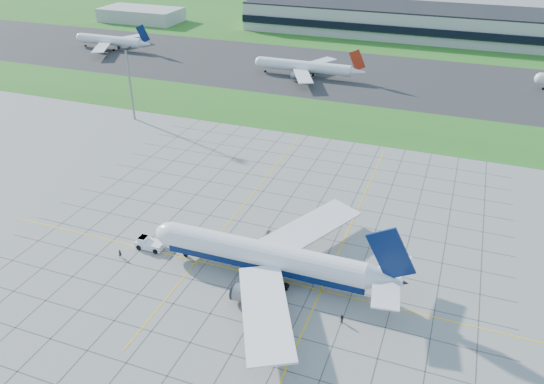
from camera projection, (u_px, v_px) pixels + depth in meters
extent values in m
plane|color=#999993|center=(243.00, 266.00, 113.93)|extent=(1400.00, 1400.00, 0.00)
cube|color=#29641C|center=(344.00, 120.00, 187.38)|extent=(700.00, 35.00, 0.04)
cube|color=#383838|center=(374.00, 77.00, 232.26)|extent=(700.00, 75.00, 0.04)
cube|color=#29641C|center=(409.00, 26.00, 322.05)|extent=(700.00, 145.00, 0.04)
cube|color=#474744|center=(88.00, 204.00, 136.80)|extent=(0.18, 130.00, 0.02)
cube|color=#474744|center=(114.00, 209.00, 134.34)|extent=(0.18, 130.00, 0.02)
cube|color=#474744|center=(141.00, 215.00, 131.89)|extent=(0.18, 130.00, 0.02)
cube|color=#474744|center=(169.00, 221.00, 129.44)|extent=(0.18, 130.00, 0.02)
cube|color=#474744|center=(198.00, 227.00, 126.99)|extent=(0.18, 130.00, 0.02)
cube|color=#474744|center=(229.00, 234.00, 124.54)|extent=(0.18, 130.00, 0.02)
cube|color=#474744|center=(260.00, 241.00, 122.08)|extent=(0.18, 130.00, 0.02)
cube|color=#474744|center=(293.00, 248.00, 119.63)|extent=(0.18, 130.00, 0.02)
cube|color=#474744|center=(328.00, 255.00, 117.18)|extent=(0.18, 130.00, 0.02)
cube|color=#474744|center=(363.00, 263.00, 114.73)|extent=(0.18, 130.00, 0.02)
cube|color=#474744|center=(401.00, 271.00, 112.28)|extent=(0.18, 130.00, 0.02)
cube|color=#474744|center=(439.00, 279.00, 109.82)|extent=(0.18, 130.00, 0.02)
cube|color=#474744|center=(480.00, 288.00, 107.37)|extent=(0.18, 130.00, 0.02)
cube|color=#474744|center=(167.00, 376.00, 87.80)|extent=(110.00, 0.18, 0.02)
cube|color=#474744|center=(190.00, 343.00, 94.33)|extent=(110.00, 0.18, 0.02)
cube|color=#474744|center=(210.00, 314.00, 100.86)|extent=(110.00, 0.18, 0.02)
cube|color=#474744|center=(228.00, 288.00, 107.39)|extent=(110.00, 0.18, 0.02)
cube|color=#474744|center=(243.00, 266.00, 113.92)|extent=(110.00, 0.18, 0.02)
cube|color=#474744|center=(257.00, 246.00, 120.45)|extent=(110.00, 0.18, 0.02)
cube|color=#474744|center=(270.00, 228.00, 126.98)|extent=(110.00, 0.18, 0.02)
cube|color=#474744|center=(281.00, 211.00, 133.51)|extent=(110.00, 0.18, 0.02)
cube|color=#474744|center=(291.00, 196.00, 140.04)|extent=(110.00, 0.18, 0.02)
cube|color=#474744|center=(300.00, 183.00, 146.57)|extent=(110.00, 0.18, 0.02)
cube|color=#474744|center=(309.00, 171.00, 153.10)|extent=(110.00, 0.18, 0.02)
cube|color=#474744|center=(317.00, 159.00, 159.63)|extent=(110.00, 0.18, 0.02)
cube|color=#474744|center=(324.00, 149.00, 166.16)|extent=(110.00, 0.18, 0.02)
cube|color=yellow|center=(240.00, 271.00, 112.29)|extent=(120.00, 0.25, 0.03)
cube|color=yellow|center=(238.00, 212.00, 133.31)|extent=(0.25, 100.00, 0.03)
cube|color=yellow|center=(347.00, 233.00, 124.73)|extent=(0.25, 100.00, 0.03)
cube|color=#B7B7B2|center=(480.00, 27.00, 285.72)|extent=(260.00, 42.00, 15.00)
cube|color=black|center=(478.00, 36.00, 268.41)|extent=(260.00, 1.00, 4.00)
cube|color=black|center=(482.00, 12.00, 281.85)|extent=(260.00, 42.00, 0.80)
cube|color=#B7B7B2|center=(141.00, 15.00, 332.41)|extent=(50.00, 25.00, 8.00)
cylinder|color=gray|center=(130.00, 85.00, 182.31)|extent=(0.70, 0.70, 25.00)
cube|color=black|center=(125.00, 48.00, 176.09)|extent=(2.50, 2.50, 0.80)
cylinder|color=white|center=(266.00, 255.00, 108.67)|extent=(42.40, 5.84, 5.53)
cube|color=#071A49|center=(266.00, 262.00, 109.53)|extent=(42.40, 5.47, 1.47)
ellipsoid|color=white|center=(175.00, 235.00, 115.04)|extent=(8.88, 5.59, 5.53)
cube|color=black|center=(166.00, 231.00, 115.42)|extent=(2.05, 2.96, 0.55)
cone|color=white|center=(385.00, 280.00, 101.20)|extent=(7.41, 5.30, 5.25)
cube|color=#071A49|center=(391.00, 254.00, 98.04)|extent=(10.04, 0.53, 11.76)
cube|color=white|center=(312.00, 227.00, 119.52)|extent=(18.62, 26.84, 0.89)
cube|color=white|center=(265.00, 311.00, 95.40)|extent=(18.91, 26.79, 0.89)
cylinder|color=slate|center=(281.00, 241.00, 117.94)|extent=(6.01, 3.54, 3.50)
cylinder|color=slate|center=(248.00, 294.00, 102.11)|extent=(6.01, 3.54, 3.50)
cylinder|color=gray|center=(185.00, 252.00, 116.28)|extent=(0.33, 0.33, 2.39)
cylinder|color=black|center=(186.00, 254.00, 116.62)|extent=(1.02, 0.47, 1.01)
cylinder|color=black|center=(291.00, 269.00, 111.93)|extent=(1.21, 1.11, 1.20)
cylinder|color=black|center=(282.00, 286.00, 107.11)|extent=(1.21, 1.11, 1.20)
cube|color=white|center=(150.00, 244.00, 119.19)|extent=(6.43, 3.04, 1.50)
cube|color=white|center=(143.00, 239.00, 119.18)|extent=(1.94, 2.36, 1.18)
cube|color=black|center=(143.00, 238.00, 119.07)|extent=(1.73, 2.15, 0.75)
cube|color=gray|center=(168.00, 250.00, 117.96)|extent=(3.21, 0.22, 0.19)
cylinder|color=black|center=(146.00, 241.00, 121.15)|extent=(1.18, 0.54, 1.18)
cylinder|color=black|center=(139.00, 247.00, 118.88)|extent=(1.18, 0.54, 1.18)
cylinder|color=black|center=(162.00, 244.00, 119.87)|extent=(1.18, 0.54, 1.18)
cylinder|color=black|center=(156.00, 251.00, 117.59)|extent=(1.18, 0.54, 1.18)
imported|color=black|center=(120.00, 254.00, 116.16)|extent=(0.72, 0.82, 1.88)
imported|color=#29261B|center=(342.00, 319.00, 98.26)|extent=(1.14, 1.15, 1.87)
cylinder|color=white|center=(110.00, 40.00, 271.43)|extent=(36.33, 4.80, 4.80)
cube|color=#07184A|center=(143.00, 34.00, 262.80)|extent=(7.46, 0.40, 9.15)
cube|color=white|center=(127.00, 38.00, 280.03)|extent=(13.89, 20.66, 0.40)
cube|color=white|center=(101.00, 48.00, 262.07)|extent=(13.89, 20.66, 0.40)
cylinder|color=black|center=(119.00, 48.00, 274.26)|extent=(1.00, 1.00, 1.00)
cylinder|color=black|center=(114.00, 50.00, 270.67)|extent=(1.00, 1.00, 1.00)
cylinder|color=white|center=(304.00, 66.00, 230.36)|extent=(41.26, 4.80, 4.80)
cube|color=#A32312|center=(357.00, 60.00, 220.89)|extent=(7.46, 0.40, 9.15)
cube|color=white|center=(318.00, 62.00, 238.85)|extent=(13.89, 20.66, 0.40)
cube|color=white|center=(303.00, 76.00, 220.90)|extent=(13.89, 20.66, 0.40)
cylinder|color=black|center=(313.00, 75.00, 233.06)|extent=(1.00, 1.00, 1.00)
cylinder|color=black|center=(310.00, 78.00, 229.47)|extent=(1.00, 1.00, 1.00)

